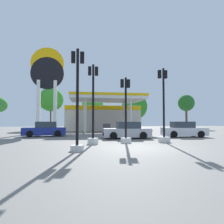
{
  "coord_description": "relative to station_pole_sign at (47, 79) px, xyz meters",
  "views": [
    {
      "loc": [
        -3.18,
        -10.87,
        1.46
      ],
      "look_at": [
        0.46,
        13.27,
        2.53
      ],
      "focal_mm": 33.01,
      "sensor_mm": 36.0,
      "label": 1
    }
  ],
  "objects": [
    {
      "name": "tree_3",
      "position": [
        14.13,
        11.02,
        -2.53
      ],
      "size": [
        4.76,
        4.76,
        6.65
      ],
      "color": "brown",
      "rests_on": "ground"
    },
    {
      "name": "traffic_signal_2",
      "position": [
        7.21,
        -12.8,
        -5.13
      ],
      "size": [
        0.71,
        0.71,
        4.42
      ],
      "color": "silver",
      "rests_on": "ground"
    },
    {
      "name": "gas_station",
      "position": [
        7.53,
        5.99,
        -4.48
      ],
      "size": [
        11.41,
        12.74,
        4.8
      ],
      "color": "beige",
      "rests_on": "ground"
    },
    {
      "name": "ground_plane",
      "position": [
        7.39,
        -15.57,
        -6.71
      ],
      "size": [
        90.0,
        90.0,
        0.0
      ],
      "primitive_type": "plane",
      "color": "slate",
      "rests_on": "ground"
    },
    {
      "name": "traffic_signal_3",
      "position": [
        4.03,
        -16.15,
        -4.62
      ],
      "size": [
        0.65,
        0.68,
        5.06
      ],
      "color": "silver",
      "rests_on": "ground"
    },
    {
      "name": "traffic_signal_0",
      "position": [
        9.9,
        -12.85,
        -5.16
      ],
      "size": [
        0.82,
        0.82,
        5.15
      ],
      "color": "silver",
      "rests_on": "ground"
    },
    {
      "name": "car_2",
      "position": [
        13.57,
        -8.65,
        -6.07
      ],
      "size": [
        4.1,
        2.14,
        1.41
      ],
      "color": "black",
      "rests_on": "ground"
    },
    {
      "name": "tree_4",
      "position": [
        24.37,
        10.71,
        -1.8
      ],
      "size": [
        3.09,
        3.09,
        6.54
      ],
      "color": "brown",
      "rests_on": "ground"
    },
    {
      "name": "tree_1",
      "position": [
        -0.97,
        10.23,
        -1.54
      ],
      "size": [
        4.27,
        4.27,
        7.2
      ],
      "color": "brown",
      "rests_on": "ground"
    },
    {
      "name": "car_1",
      "position": [
        8.01,
        -9.57,
        -6.07
      ],
      "size": [
        3.96,
        1.88,
        1.4
      ],
      "color": "black",
      "rests_on": "ground"
    },
    {
      "name": "car_0",
      "position": [
        0.76,
        -6.11,
        -6.07
      ],
      "size": [
        4.15,
        2.31,
        1.4
      ],
      "color": "black",
      "rests_on": "ground"
    },
    {
      "name": "traffic_signal_1",
      "position": [
        4.97,
        -13.26,
        -4.91
      ],
      "size": [
        0.69,
        0.7,
        5.1
      ],
      "color": "silver",
      "rests_on": "ground"
    },
    {
      "name": "station_pole_sign",
      "position": [
        0.0,
        0.0,
        0.0
      ],
      "size": [
        4.05,
        0.56,
        10.69
      ],
      "color": "white",
      "rests_on": "ground"
    },
    {
      "name": "tree_2",
      "position": [
        6.17,
        9.13,
        -2.59
      ],
      "size": [
        3.69,
        3.69,
        5.82
      ],
      "color": "brown",
      "rests_on": "ground"
    }
  ]
}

